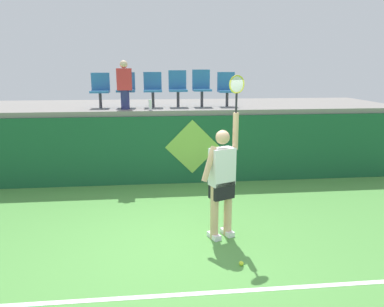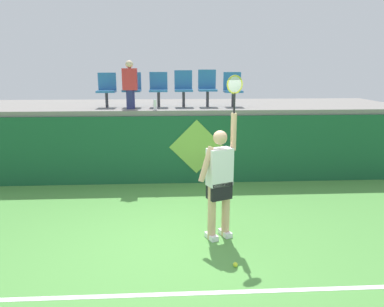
# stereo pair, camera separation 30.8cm
# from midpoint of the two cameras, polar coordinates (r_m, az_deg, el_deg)

# --- Properties ---
(ground_plane) EXTENTS (40.00, 40.00, 0.00)m
(ground_plane) POSITION_cam_midpoint_polar(r_m,az_deg,el_deg) (5.81, -1.66, -14.28)
(ground_plane) COLOR #519342
(court_back_wall) EXTENTS (11.96, 0.20, 1.60)m
(court_back_wall) POSITION_cam_midpoint_polar(r_m,az_deg,el_deg) (8.58, -2.30, 0.61)
(court_back_wall) COLOR #195633
(court_back_wall) RESTS_ON ground_plane
(spectator_platform) EXTENTS (11.96, 3.03, 0.12)m
(spectator_platform) POSITION_cam_midpoint_polar(r_m,az_deg,el_deg) (9.89, -2.50, 7.36)
(spectator_platform) COLOR gray
(spectator_platform) RESTS_ON court_back_wall
(court_baseline_stripe) EXTENTS (10.77, 0.08, 0.01)m
(court_baseline_stripe) POSITION_cam_midpoint_polar(r_m,az_deg,el_deg) (4.76, -1.21, -21.08)
(court_baseline_stripe) COLOR white
(court_baseline_stripe) RESTS_ON ground_plane
(tennis_player) EXTENTS (0.71, 0.39, 2.58)m
(tennis_player) POSITION_cam_midpoint_polar(r_m,az_deg,el_deg) (5.75, 5.88, -3.93)
(tennis_player) COLOR white
(tennis_player) RESTS_ON ground_plane
(tennis_ball) EXTENTS (0.07, 0.07, 0.07)m
(tennis_ball) POSITION_cam_midpoint_polar(r_m,az_deg,el_deg) (5.33, 8.51, -16.77)
(tennis_ball) COLOR #D1E533
(tennis_ball) RESTS_ON ground_plane
(water_bottle) EXTENTS (0.08, 0.08, 0.25)m
(water_bottle) POSITION_cam_midpoint_polar(r_m,az_deg,el_deg) (8.51, -4.74, 7.58)
(water_bottle) COLOR white
(water_bottle) RESTS_ON spectator_platform
(stadium_chair_0) EXTENTS (0.44, 0.42, 0.83)m
(stadium_chair_0) POSITION_cam_midpoint_polar(r_m,az_deg,el_deg) (9.27, -12.22, 9.92)
(stadium_chair_0) COLOR #38383D
(stadium_chair_0) RESTS_ON spectator_platform
(stadium_chair_1) EXTENTS (0.44, 0.42, 0.84)m
(stadium_chair_1) POSITION_cam_midpoint_polar(r_m,az_deg,el_deg) (9.19, -8.39, 10.12)
(stadium_chair_1) COLOR #38383D
(stadium_chair_1) RESTS_ON spectator_platform
(stadium_chair_2) EXTENTS (0.44, 0.42, 0.85)m
(stadium_chair_2) POSITION_cam_midpoint_polar(r_m,az_deg,el_deg) (9.16, -4.27, 10.22)
(stadium_chair_2) COLOR #38383D
(stadium_chair_2) RESTS_ON spectator_platform
(stadium_chair_3) EXTENTS (0.44, 0.42, 0.89)m
(stadium_chair_3) POSITION_cam_midpoint_polar(r_m,az_deg,el_deg) (9.17, -0.36, 10.37)
(stadium_chair_3) COLOR #38383D
(stadium_chair_3) RESTS_ON spectator_platform
(stadium_chair_4) EXTENTS (0.44, 0.42, 0.91)m
(stadium_chair_4) POSITION_cam_midpoint_polar(r_m,az_deg,el_deg) (9.22, 3.38, 10.42)
(stadium_chair_4) COLOR #38383D
(stadium_chair_4) RESTS_ON spectator_platform
(stadium_chair_5) EXTENTS (0.44, 0.42, 0.84)m
(stadium_chair_5) POSITION_cam_midpoint_polar(r_m,az_deg,el_deg) (9.32, 7.31, 10.11)
(stadium_chair_5) COLOR #38383D
(stadium_chair_5) RESTS_ON spectator_platform
(spectator_0) EXTENTS (0.34, 0.20, 1.12)m
(spectator_0) POSITION_cam_midpoint_polar(r_m,az_deg,el_deg) (8.79, -8.64, 10.65)
(spectator_0) COLOR navy
(spectator_0) RESTS_ON spectator_platform
(wall_signage_mount) EXTENTS (1.27, 0.01, 1.51)m
(wall_signage_mount) POSITION_cam_midpoint_polar(r_m,az_deg,el_deg) (8.72, 1.71, -4.60)
(wall_signage_mount) COLOR #195633
(wall_signage_mount) RESTS_ON ground_plane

